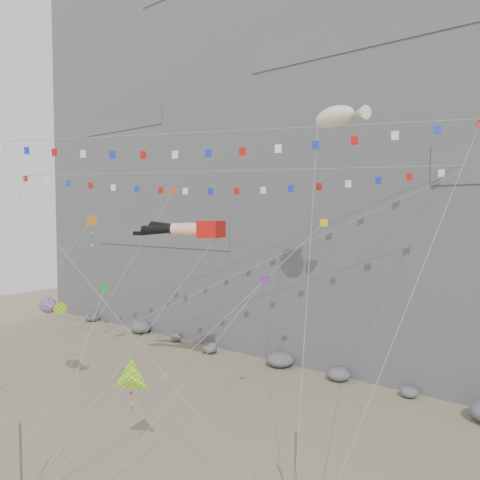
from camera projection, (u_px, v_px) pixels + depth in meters
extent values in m
plane|color=#86755C|center=(138.00, 433.00, 30.56)|extent=(120.00, 120.00, 0.00)
cube|color=slate|center=(352.00, 122.00, 54.33)|extent=(80.00, 28.00, 50.00)
cylinder|color=slate|center=(21.00, 466.00, 22.57)|extent=(0.12, 0.12, 4.25)
cylinder|color=slate|center=(296.00, 472.00, 22.26)|extent=(0.12, 0.12, 3.99)
cube|color=red|center=(211.00, 229.00, 35.30)|extent=(2.18, 2.53, 1.26)
cylinder|color=#FFB49F|center=(185.00, 229.00, 35.29)|extent=(2.33, 1.59, 0.93)
sphere|color=black|center=(173.00, 229.00, 35.63)|extent=(0.85, 0.85, 0.85)
cone|color=black|center=(158.00, 230.00, 36.04)|extent=(2.67, 1.59, 0.87)
cube|color=black|center=(139.00, 233.00, 36.59)|extent=(0.90, 0.62, 0.31)
cylinder|color=#FFB49F|center=(192.00, 229.00, 36.49)|extent=(2.33, 1.59, 0.93)
sphere|color=black|center=(180.00, 229.00, 36.83)|extent=(0.85, 0.85, 0.85)
cone|color=black|center=(166.00, 227.00, 37.22)|extent=(2.68, 1.59, 0.93)
cube|color=black|center=(147.00, 228.00, 37.77)|extent=(0.90, 0.62, 0.31)
cylinder|color=gray|center=(136.00, 337.00, 29.19)|extent=(0.03, 0.03, 20.38)
cylinder|color=gray|center=(98.00, 281.00, 37.17)|extent=(0.03, 0.03, 26.97)
cylinder|color=gray|center=(236.00, 292.00, 26.00)|extent=(0.03, 0.03, 24.92)
cylinder|color=gray|center=(29.00, 306.00, 37.74)|extent=(0.03, 0.03, 16.95)
cylinder|color=gray|center=(24.00, 352.00, 36.19)|extent=(0.03, 0.03, 8.05)
cylinder|color=gray|center=(90.00, 432.00, 24.72)|extent=(0.03, 0.03, 6.94)
cylinder|color=gray|center=(317.00, 285.00, 25.76)|extent=(0.03, 0.03, 24.22)
cylinder|color=gray|center=(109.00, 299.00, 33.73)|extent=(0.03, 0.03, 23.05)
cube|color=slate|center=(14.00, 462.00, 26.86)|extent=(0.16, 0.16, 0.10)
cylinder|color=gray|center=(192.00, 373.00, 26.86)|extent=(0.03, 0.03, 14.16)
cylinder|color=gray|center=(78.00, 369.00, 29.19)|extent=(0.03, 0.03, 11.73)
cube|color=slate|center=(45.00, 472.00, 25.82)|extent=(0.16, 0.16, 0.10)
cylinder|color=gray|center=(204.00, 338.00, 28.09)|extent=(0.03, 0.03, 22.32)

